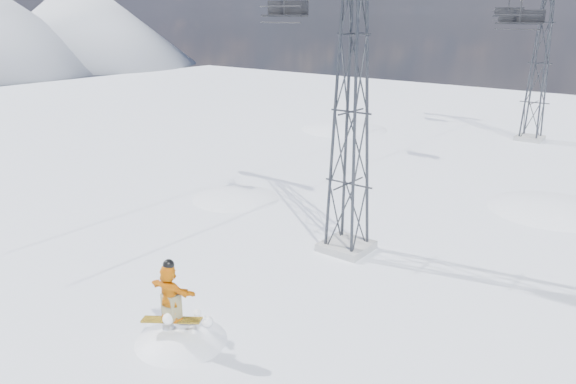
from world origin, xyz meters
name	(u,v)px	position (x,y,z in m)	size (l,w,h in m)	color
ground	(179,329)	(0.00, 0.00, 0.00)	(120.00, 120.00, 0.00)	white
snow_terrain	(376,296)	(-4.77, 21.24, -9.59)	(39.00, 37.00, 22.00)	white
lift_tower_near	(351,113)	(0.80, 8.00, 5.47)	(5.20, 1.80, 11.43)	#999999
lift_tower_far	(540,64)	(0.80, 33.00, 5.47)	(5.20, 1.80, 11.43)	#999999
lift_chair_near	(285,10)	(-1.40, 6.91, 9.05)	(1.82, 0.52, 2.25)	black
lift_chair_mid	(520,18)	(3.00, 19.66, 8.68)	(2.19, 0.63, 2.72)	black
lift_chair_far	(508,13)	(-1.40, 31.81, 8.87)	(1.99, 0.57, 2.47)	black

